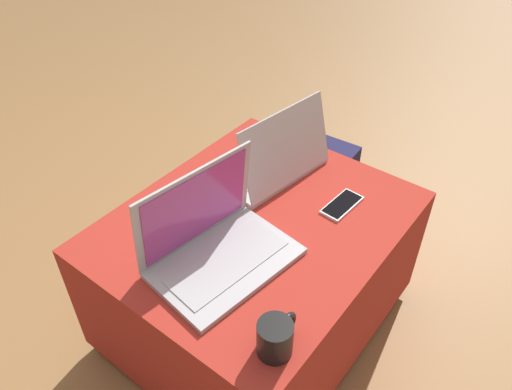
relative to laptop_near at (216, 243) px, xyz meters
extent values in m
plane|color=#9E7042|center=(0.19, 0.01, -0.53)|extent=(14.00, 14.00, 0.00)
cube|color=maroon|center=(0.19, 0.01, -0.51)|extent=(0.85, 0.71, 0.05)
cube|color=#B22D23|center=(0.19, 0.01, -0.27)|extent=(0.89, 0.74, 0.43)
cube|color=#B7B7BC|center=(0.00, -0.04, -0.05)|extent=(0.41, 0.29, 0.02)
cube|color=#B2B2B7|center=(-0.01, -0.04, -0.04)|extent=(0.35, 0.18, 0.00)
cube|color=#B7B7BC|center=(0.01, 0.07, 0.08)|extent=(0.38, 0.08, 0.25)
cube|color=#B23D93|center=(0.01, 0.07, 0.08)|extent=(0.34, 0.07, 0.22)
cube|color=silver|center=(0.40, 0.14, -0.05)|extent=(0.38, 0.28, 0.02)
cube|color=#9E9EA3|center=(0.40, 0.14, -0.04)|extent=(0.33, 0.17, 0.00)
cube|color=silver|center=(0.39, 0.05, 0.08)|extent=(0.36, 0.12, 0.23)
cube|color=white|center=(0.39, 0.05, 0.07)|extent=(0.32, 0.10, 0.20)
cube|color=white|center=(0.39, -0.16, -0.05)|extent=(0.15, 0.08, 0.01)
cube|color=black|center=(0.39, -0.16, -0.05)|extent=(0.14, 0.07, 0.00)
cube|color=#23234C|center=(0.74, 0.14, -0.34)|extent=(0.22, 0.31, 0.38)
cube|color=#1E1E41|center=(0.86, 0.15, -0.42)|extent=(0.08, 0.25, 0.17)
torus|color=#23234C|center=(0.74, 0.14, -0.13)|extent=(0.02, 0.09, 0.09)
cylinder|color=black|center=(-0.14, -0.29, -0.01)|extent=(0.08, 0.08, 0.09)
torus|color=black|center=(-0.09, -0.29, -0.01)|extent=(0.07, 0.01, 0.07)
camera|label=1|loc=(-0.67, -0.65, 0.94)|focal=35.00mm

